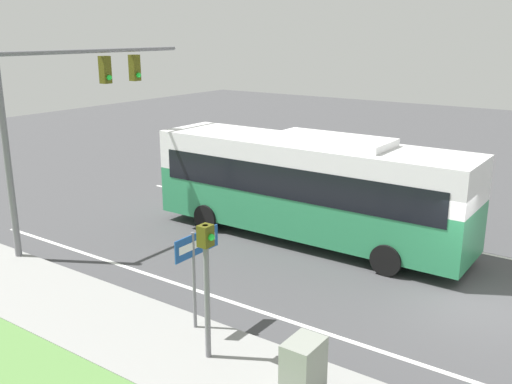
# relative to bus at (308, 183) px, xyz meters

# --- Properties ---
(ground_plane) EXTENTS (80.00, 80.00, 0.00)m
(ground_plane) POSITION_rel_bus_xyz_m (-1.50, -5.98, -1.94)
(ground_plane) COLOR #424244
(lane_divider_near) EXTENTS (0.14, 30.00, 0.01)m
(lane_divider_near) POSITION_rel_bus_xyz_m (-5.10, -5.98, -1.94)
(lane_divider_near) COLOR silver
(lane_divider_near) RESTS_ON ground_plane
(lane_divider_far) EXTENTS (0.14, 30.00, 0.01)m
(lane_divider_far) POSITION_rel_bus_xyz_m (2.10, -5.98, -1.94)
(lane_divider_far) COLOR silver
(lane_divider_far) RESTS_ON ground_plane
(bus) EXTENTS (2.69, 10.71, 3.56)m
(bus) POSITION_rel_bus_xyz_m (0.00, 0.00, 0.00)
(bus) COLOR #2D8956
(bus) RESTS_ON ground_plane
(signal_gantry) EXTENTS (7.31, 0.41, 6.34)m
(signal_gantry) POSITION_rel_bus_xyz_m (-4.28, 6.31, 2.65)
(signal_gantry) COLOR slate
(signal_gantry) RESTS_ON ground_plane
(pedestrian_signal) EXTENTS (0.28, 0.34, 3.03)m
(pedestrian_signal) POSITION_rel_bus_xyz_m (-7.55, -2.02, 0.13)
(pedestrian_signal) COLOR slate
(pedestrian_signal) RESTS_ON ground_plane
(street_sign) EXTENTS (1.43, 0.08, 2.44)m
(street_sign) POSITION_rel_bus_xyz_m (-6.68, -0.97, -0.17)
(street_sign) COLOR slate
(street_sign) RESTS_ON ground_plane
(utility_cabinet) EXTENTS (0.79, 0.57, 1.24)m
(utility_cabinet) POSITION_rel_bus_xyz_m (-7.71, -4.40, -1.20)
(utility_cabinet) COLOR gray
(utility_cabinet) RESTS_ON sidewalk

